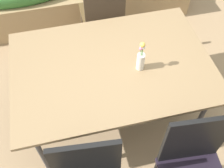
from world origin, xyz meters
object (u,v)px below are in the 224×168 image
dining_table (112,68)px  flower_vase (141,58)px  chair_far_side (103,13)px  chair_near_right (194,168)px

dining_table → flower_vase: (0.20, -0.08, 0.15)m
dining_table → chair_far_side: (0.11, 0.87, -0.15)m
dining_table → chair_near_right: size_ratio=1.59×
dining_table → chair_near_right: chair_near_right is taller
chair_far_side → flower_vase: flower_vase is taller
chair_near_right → chair_far_side: (-0.25, 1.74, -0.00)m
chair_near_right → chair_far_side: chair_near_right is taller
flower_vase → chair_far_side: bearing=95.4°
chair_near_right → flower_vase: bearing=-73.3°
chair_near_right → flower_vase: 0.85m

